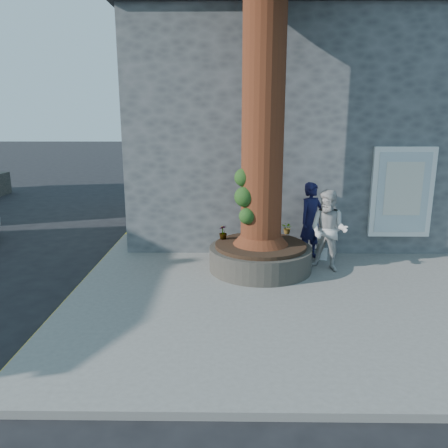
{
  "coord_description": "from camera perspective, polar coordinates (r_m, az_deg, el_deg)",
  "views": [
    {
      "loc": [
        0.1,
        -7.42,
        3.46
      ],
      "look_at": [
        -0.02,
        1.67,
        1.25
      ],
      "focal_mm": 35.0,
      "sensor_mm": 36.0,
      "label": 1
    }
  ],
  "objects": [
    {
      "name": "ground",
      "position": [
        8.19,
        -0.03,
        -11.33
      ],
      "size": [
        120.0,
        120.0,
        0.0
      ],
      "primitive_type": "plane",
      "color": "black",
      "rests_on": "ground"
    },
    {
      "name": "plant_a",
      "position": [
        9.9,
        5.71,
        -1.34
      ],
      "size": [
        0.22,
        0.16,
        0.38
      ],
      "primitive_type": "imported",
      "rotation": [
        0.0,
        0.0,
        0.15
      ],
      "color": "gray",
      "rests_on": "planter"
    },
    {
      "name": "shopping_bag",
      "position": [
        10.85,
        12.83,
        -3.85
      ],
      "size": [
        0.22,
        0.16,
        0.28
      ],
      "primitive_type": "cube",
      "rotation": [
        0.0,
        0.0,
        -0.24
      ],
      "color": "white",
      "rests_on": "pavement"
    },
    {
      "name": "stone_shop",
      "position": [
        14.82,
        10.31,
        12.28
      ],
      "size": [
        10.3,
        8.3,
        6.3
      ],
      "color": "#494C4D",
      "rests_on": "ground"
    },
    {
      "name": "plant_d",
      "position": [
        10.69,
        8.3,
        -0.53
      ],
      "size": [
        0.35,
        0.35,
        0.29
      ],
      "primitive_type": "imported",
      "rotation": [
        0.0,
        0.0,
        5.56
      ],
      "color": "gray",
      "rests_on": "planter"
    },
    {
      "name": "plant_c",
      "position": [
        10.12,
        -0.13,
        -1.08
      ],
      "size": [
        0.26,
        0.26,
        0.33
      ],
      "primitive_type": "imported",
      "rotation": [
        0.0,
        0.0,
        3.77
      ],
      "color": "gray",
      "rests_on": "planter"
    },
    {
      "name": "man",
      "position": [
        10.69,
        11.33,
        0.37
      ],
      "size": [
        0.81,
        0.75,
        1.87
      ],
      "primitive_type": "imported",
      "rotation": [
        0.0,
        0.0,
        0.59
      ],
      "color": "#16153C",
      "rests_on": "pavement"
    },
    {
      "name": "woman",
      "position": [
        9.95,
        13.49,
        -0.85
      ],
      "size": [
        1.11,
        1.04,
        1.82
      ],
      "primitive_type": "imported",
      "rotation": [
        0.0,
        0.0,
        -0.54
      ],
      "color": "beige",
      "rests_on": "pavement"
    },
    {
      "name": "pavement",
      "position": [
        9.19,
        9.55,
        -8.25
      ],
      "size": [
        9.0,
        8.0,
        0.12
      ],
      "primitive_type": "cube",
      "color": "slate",
      "rests_on": "ground"
    },
    {
      "name": "plant_b",
      "position": [
        9.92,
        3.91,
        -1.25
      ],
      "size": [
        0.3,
        0.3,
        0.39
      ],
      "primitive_type": "imported",
      "rotation": [
        0.0,
        0.0,
        2.41
      ],
      "color": "gray",
      "rests_on": "planter"
    },
    {
      "name": "planter",
      "position": [
        9.93,
        4.76,
        -4.27
      ],
      "size": [
        2.3,
        2.3,
        0.6
      ],
      "color": "black",
      "rests_on": "pavement"
    },
    {
      "name": "yellow_line",
      "position": [
        9.63,
        -18.6,
        -8.12
      ],
      "size": [
        0.1,
        30.0,
        0.01
      ],
      "primitive_type": "cube",
      "color": "yellow",
      "rests_on": "ground"
    }
  ]
}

